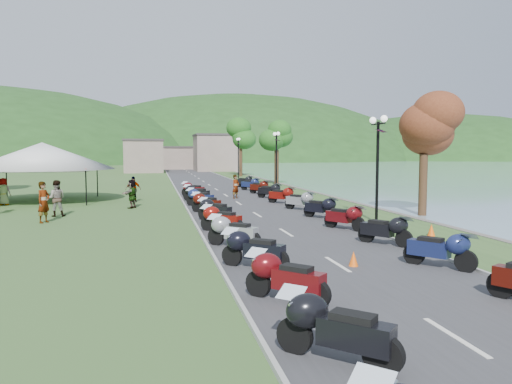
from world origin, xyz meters
TOP-DOWN VIEW (x-y plane):
  - road at (0.00, 40.00)m, footprint 7.00×120.00m
  - hills_backdrop at (0.00, 200.00)m, footprint 360.00×120.00m
  - far_building at (-2.00, 85.00)m, footprint 18.00×16.00m
  - moto_row_left at (-2.55, 14.94)m, footprint 2.60×38.84m
  - moto_row_right at (2.78, 23.58)m, footprint 2.60×38.88m
  - vendor_tent_main at (-12.76, 31.92)m, footprint 6.33×6.33m
  - tree_lakeside at (8.59, 20.07)m, footprint 2.66×2.66m
  - pedestrian_a at (-10.56, 21.14)m, footprint 0.83×0.89m
  - pedestrian_b at (-10.42, 23.48)m, footprint 0.95×0.56m
  - traffic_cone_near at (0.38, 9.67)m, footprint 0.29×0.29m

SIDE VIEW (x-z plane):
  - hills_backdrop at x=0.00m, z-range -38.00..38.00m
  - pedestrian_a at x=-10.56m, z-range -0.99..0.99m
  - pedestrian_b at x=-10.42m, z-range -0.95..0.95m
  - road at x=0.00m, z-range 0.00..0.02m
  - traffic_cone_near at x=0.38m, z-range 0.00..0.46m
  - moto_row_left at x=-2.55m, z-range 0.00..1.10m
  - moto_row_right at x=2.78m, z-range 0.00..1.10m
  - vendor_tent_main at x=-12.76m, z-range 0.00..4.00m
  - far_building at x=-2.00m, z-range 0.00..5.00m
  - tree_lakeside at x=8.59m, z-range 0.00..7.38m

